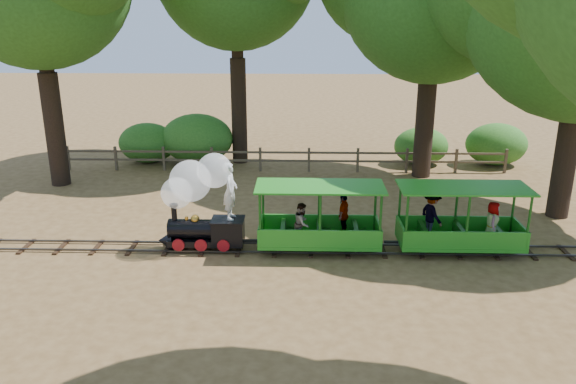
{
  "coord_description": "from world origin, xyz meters",
  "views": [
    {
      "loc": [
        0.77,
        -14.3,
        6.37
      ],
      "look_at": [
        0.35,
        0.5,
        1.54
      ],
      "focal_mm": 35.0,
      "sensor_mm": 36.0,
      "label": 1
    }
  ],
  "objects_px": {
    "locomotive": "(199,195)",
    "carriage_rear": "(456,224)",
    "fence": "(285,158)",
    "carriage_front": "(320,225)"
  },
  "relations": [
    {
      "from": "locomotive",
      "to": "fence",
      "type": "bearing_deg",
      "value": 75.5
    },
    {
      "from": "locomotive",
      "to": "carriage_rear",
      "type": "height_order",
      "value": "locomotive"
    },
    {
      "from": "carriage_front",
      "to": "carriage_rear",
      "type": "height_order",
      "value": "same"
    },
    {
      "from": "locomotive",
      "to": "fence",
      "type": "distance_m",
      "value": 8.25
    },
    {
      "from": "carriage_front",
      "to": "fence",
      "type": "relative_size",
      "value": 0.19
    },
    {
      "from": "carriage_front",
      "to": "carriage_rear",
      "type": "bearing_deg",
      "value": 1.08
    },
    {
      "from": "locomotive",
      "to": "carriage_rear",
      "type": "distance_m",
      "value": 7.05
    },
    {
      "from": "carriage_front",
      "to": "carriage_rear",
      "type": "relative_size",
      "value": 1.0
    },
    {
      "from": "locomotive",
      "to": "carriage_rear",
      "type": "bearing_deg",
      "value": -0.09
    },
    {
      "from": "locomotive",
      "to": "carriage_rear",
      "type": "xyz_separation_m",
      "value": [
        7.01,
        -0.01,
        -0.77
      ]
    }
  ]
}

